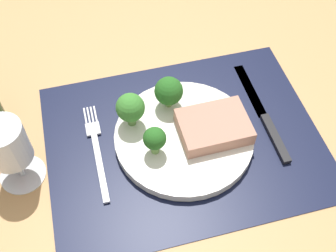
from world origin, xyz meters
TOP-DOWN VIEW (x-y plane):
  - ground_plane at (0.00, 0.00)cm, footprint 140.00×110.00cm
  - placemat at (0.00, 0.00)cm, footprint 45.95×35.15cm
  - plate at (0.00, 0.00)cm, footprint 23.34×23.34cm
  - steak at (4.85, -0.69)cm, footprint 11.49×8.68cm
  - broccoli_near_steak at (-7.93, 4.40)cm, footprint 4.79×4.79cm
  - broccoli_back_left at (-5.46, -2.14)cm, footprint 3.68×3.68cm
  - broccoli_center at (-0.91, 6.69)cm, footprint 4.90×4.90cm
  - fork at (-14.60, 1.42)cm, footprint 2.40×19.20cm
  - knife at (14.97, 0.53)cm, footprint 1.80×23.00cm
  - wine_glass at (-26.78, 0.26)cm, footprint 7.27×7.27cm

SIDE VIEW (x-z plane):
  - ground_plane at x=0.00cm, z-range -3.00..0.00cm
  - placemat at x=0.00cm, z-range 0.00..0.30cm
  - fork at x=-14.60cm, z-range 0.30..0.80cm
  - knife at x=14.97cm, z-range 0.20..1.00cm
  - plate at x=0.00cm, z-range 0.30..1.90cm
  - steak at x=4.85cm, z-range 1.90..4.54cm
  - broccoli_back_left at x=-5.46cm, z-range 2.62..8.07cm
  - broccoli_center at x=-0.91cm, z-range 2.44..8.54cm
  - broccoli_near_steak at x=-7.93cm, z-range 2.66..9.21cm
  - wine_glass at x=-26.78cm, z-range 1.85..14.27cm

